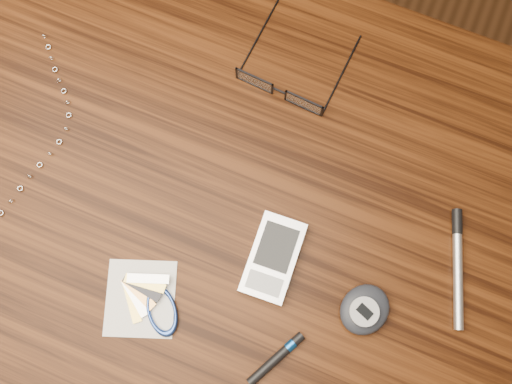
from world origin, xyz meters
The scene contains 8 objects.
ground centered at (0.00, 0.00, 0.00)m, with size 3.80×3.80×0.00m, color #472814.
desk centered at (0.00, 0.00, 0.65)m, with size 1.00×0.70×0.75m.
eyeglasses centered at (0.04, 0.17, 0.76)m, with size 0.14×0.14×0.03m.
pda_phone centered at (0.12, -0.05, 0.76)m, with size 0.06×0.11×0.02m.
pedometer centered at (0.24, -0.06, 0.76)m, with size 0.08×0.08×0.03m.
notepad_keys centered at (0.00, -0.16, 0.75)m, with size 0.12×0.12×0.01m.
silver_pen centered at (0.33, 0.04, 0.76)m, with size 0.06×0.15×0.01m.
black_blue_pen centered at (0.17, -0.16, 0.76)m, with size 0.05×0.08×0.01m.
Camera 1 is at (0.13, -0.14, 1.46)m, focal length 40.00 mm.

